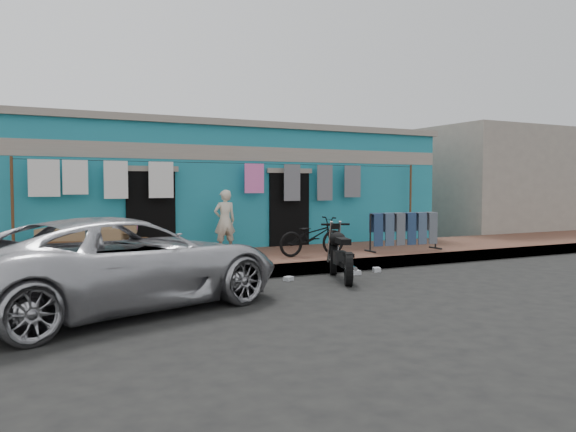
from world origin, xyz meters
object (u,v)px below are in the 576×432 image
object	(u,v)px
bicycle	(312,232)
charpoy	(95,242)
car	(123,262)
motorcycle	(340,252)
jeans_rack	(404,231)
seated_person	(225,221)

from	to	relation	value
bicycle	charpoy	size ratio (longest dim) A/B	0.68
car	bicycle	bearing A→B (deg)	-79.59
bicycle	motorcycle	distance (m)	1.76
bicycle	charpoy	world-z (taller)	bicycle
bicycle	jeans_rack	distance (m)	2.43
car	jeans_rack	size ratio (longest dim) A/B	2.51
seated_person	charpoy	xyz separation A→B (m)	(-2.87, -0.10, -0.36)
seated_person	jeans_rack	xyz separation A→B (m)	(3.86, -1.63, -0.25)
car	jeans_rack	bearing A→B (deg)	-89.42
car	seated_person	bearing A→B (deg)	-55.58
seated_person	charpoy	size ratio (longest dim) A/B	0.61
car	motorcycle	distance (m)	4.19
seated_person	car	bearing A→B (deg)	51.97
motorcycle	charpoy	size ratio (longest dim) A/B	0.73
motorcycle	seated_person	bearing A→B (deg)	127.76
car	motorcycle	world-z (taller)	car
motorcycle	charpoy	bearing A→B (deg)	160.80
charpoy	jeans_rack	size ratio (longest dim) A/B	1.20
car	charpoy	world-z (taller)	car
charpoy	seated_person	bearing A→B (deg)	1.91
car	motorcycle	bearing A→B (deg)	-98.01
car	seated_person	world-z (taller)	seated_person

